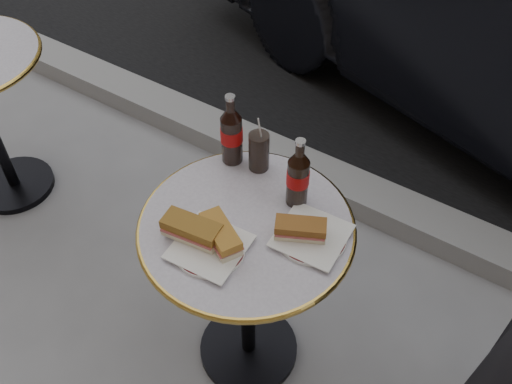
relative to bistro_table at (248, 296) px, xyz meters
The scene contains 11 objects.
ground 0.37m from the bistro_table, ahead, with size 80.00×80.00×0.00m, color gray.
curb 0.95m from the bistro_table, 90.00° to the left, with size 40.00×0.20×0.12m, color gray.
bistro_table is the anchor object (origin of this frame).
plate_left 0.39m from the bistro_table, 104.46° to the right, with size 0.20×0.20×0.01m, color white.
plate_right 0.42m from the bistro_table, 17.44° to the left, with size 0.19×0.19×0.01m, color white.
sandwich_left_a 0.43m from the bistro_table, 126.29° to the right, with size 0.16×0.08×0.06m, color brown.
sandwich_left_b 0.41m from the bistro_table, 101.44° to the right, with size 0.15×0.07×0.05m, color #B1762D.
sandwich_right 0.43m from the bistro_table, 14.74° to the left, with size 0.14×0.06×0.05m, color brown.
cola_bottle_left 0.56m from the bistro_table, 132.92° to the left, with size 0.07×0.07×0.25m, color black, non-canonical shape.
cola_bottle_right 0.51m from the bistro_table, 64.53° to the left, with size 0.07×0.07×0.24m, color black, non-canonical shape.
cola_glass 0.49m from the bistro_table, 114.22° to the left, with size 0.07×0.07×0.13m, color black.
Camera 1 is at (0.59, -0.85, 1.96)m, focal length 40.00 mm.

